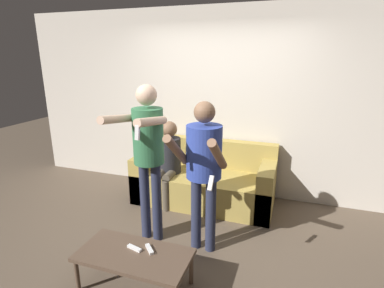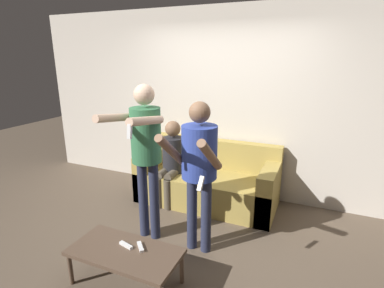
{
  "view_description": "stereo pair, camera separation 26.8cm",
  "coord_description": "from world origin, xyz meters",
  "px_view_note": "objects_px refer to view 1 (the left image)",
  "views": [
    {
      "loc": [
        1.04,
        -2.72,
        2.03
      ],
      "look_at": [
        -0.08,
        0.53,
        1.02
      ],
      "focal_mm": 28.0,
      "sensor_mm": 36.0,
      "label": 1
    },
    {
      "loc": [
        1.29,
        -2.62,
        2.03
      ],
      "look_at": [
        -0.08,
        0.53,
        1.02
      ],
      "focal_mm": 28.0,
      "sensor_mm": 36.0,
      "label": 2
    }
  ],
  "objects_px": {
    "person_seated": "(168,159)",
    "remote_far": "(149,249)",
    "couch": "(205,182)",
    "person_standing_right": "(203,161)",
    "remote_near": "(134,248)",
    "person_standing_left": "(148,146)",
    "coffee_table": "(134,257)"
  },
  "relations": [
    {
      "from": "couch",
      "to": "coffee_table",
      "type": "distance_m",
      "value": 1.84
    },
    {
      "from": "person_standing_right",
      "to": "remote_near",
      "type": "xyz_separation_m",
      "value": [
        -0.44,
        -0.68,
        -0.65
      ]
    },
    {
      "from": "couch",
      "to": "remote_far",
      "type": "distance_m",
      "value": 1.76
    },
    {
      "from": "person_seated",
      "to": "remote_near",
      "type": "relative_size",
      "value": 7.58
    },
    {
      "from": "coffee_table",
      "to": "remote_near",
      "type": "xyz_separation_m",
      "value": [
        -0.02,
        0.05,
        0.05
      ]
    },
    {
      "from": "remote_near",
      "to": "remote_far",
      "type": "distance_m",
      "value": 0.14
    },
    {
      "from": "person_standing_right",
      "to": "person_seated",
      "type": "distance_m",
      "value": 1.27
    },
    {
      "from": "couch",
      "to": "person_standing_right",
      "type": "height_order",
      "value": "person_standing_right"
    },
    {
      "from": "person_standing_left",
      "to": "remote_near",
      "type": "relative_size",
      "value": 11.39
    },
    {
      "from": "person_standing_left",
      "to": "person_standing_right",
      "type": "bearing_deg",
      "value": 0.26
    },
    {
      "from": "person_standing_right",
      "to": "coffee_table",
      "type": "distance_m",
      "value": 1.1
    },
    {
      "from": "person_standing_left",
      "to": "remote_far",
      "type": "bearing_deg",
      "value": -64.14
    },
    {
      "from": "person_seated",
      "to": "remote_far",
      "type": "bearing_deg",
      "value": -72.73
    },
    {
      "from": "person_standing_right",
      "to": "remote_near",
      "type": "relative_size",
      "value": 10.48
    },
    {
      "from": "person_standing_left",
      "to": "remote_far",
      "type": "relative_size",
      "value": 13.25
    },
    {
      "from": "coffee_table",
      "to": "remote_far",
      "type": "bearing_deg",
      "value": 36.99
    },
    {
      "from": "person_standing_left",
      "to": "person_seated",
      "type": "height_order",
      "value": "person_standing_left"
    },
    {
      "from": "remote_near",
      "to": "coffee_table",
      "type": "bearing_deg",
      "value": -65.09
    },
    {
      "from": "person_standing_right",
      "to": "person_seated",
      "type": "height_order",
      "value": "person_standing_right"
    },
    {
      "from": "remote_far",
      "to": "remote_near",
      "type": "bearing_deg",
      "value": -166.98
    },
    {
      "from": "couch",
      "to": "person_seated",
      "type": "relative_size",
      "value": 1.66
    },
    {
      "from": "couch",
      "to": "person_standing_left",
      "type": "xyz_separation_m",
      "value": [
        -0.31,
        -1.11,
        0.82
      ]
    },
    {
      "from": "person_standing_right",
      "to": "remote_near",
      "type": "height_order",
      "value": "person_standing_right"
    },
    {
      "from": "person_standing_left",
      "to": "person_seated",
      "type": "bearing_deg",
      "value": 100.7
    },
    {
      "from": "coffee_table",
      "to": "remote_near",
      "type": "distance_m",
      "value": 0.08
    },
    {
      "from": "couch",
      "to": "person_seated",
      "type": "xyz_separation_m",
      "value": [
        -0.48,
        -0.19,
        0.35
      ]
    },
    {
      "from": "couch",
      "to": "person_standing_right",
      "type": "xyz_separation_m",
      "value": [
        0.31,
        -1.11,
        0.73
      ]
    },
    {
      "from": "person_seated",
      "to": "remote_far",
      "type": "height_order",
      "value": "person_seated"
    },
    {
      "from": "remote_near",
      "to": "remote_far",
      "type": "relative_size",
      "value": 1.16
    },
    {
      "from": "person_standing_left",
      "to": "coffee_table",
      "type": "distance_m",
      "value": 1.1
    },
    {
      "from": "remote_far",
      "to": "person_standing_left",
      "type": "bearing_deg",
      "value": 115.86
    },
    {
      "from": "person_standing_right",
      "to": "remote_near",
      "type": "distance_m",
      "value": 1.04
    }
  ]
}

